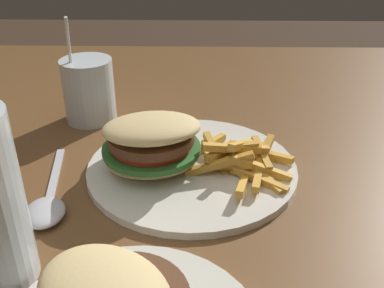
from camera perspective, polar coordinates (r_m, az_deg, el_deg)
meal_plate_near at (r=0.58m, az=-2.17°, el=-1.27°), size 0.28×0.28×0.09m
juice_glass at (r=0.74m, az=-12.94°, el=6.30°), size 0.08×0.08×0.17m
spoon at (r=0.54m, az=-18.11°, el=-7.85°), size 0.06×0.19×0.02m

